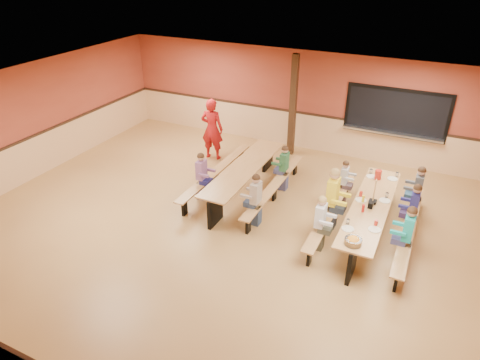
% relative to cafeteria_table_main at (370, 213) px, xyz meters
% --- Properties ---
extents(ground, '(12.00, 12.00, 0.00)m').
position_rel_cafeteria_table_main_xyz_m(ground, '(-2.76, -1.14, -0.53)').
color(ground, '#A3733D').
rests_on(ground, ground).
extents(room_envelope, '(12.04, 10.04, 3.02)m').
position_rel_cafeteria_table_main_xyz_m(room_envelope, '(-2.76, -1.14, 0.16)').
color(room_envelope, '#9B402D').
rests_on(room_envelope, ground).
extents(kitchen_pass_through, '(2.78, 0.28, 1.38)m').
position_rel_cafeteria_table_main_xyz_m(kitchen_pass_through, '(-0.16, 3.82, 0.96)').
color(kitchen_pass_through, black).
rests_on(kitchen_pass_through, ground).
extents(structural_post, '(0.18, 0.18, 3.00)m').
position_rel_cafeteria_table_main_xyz_m(structural_post, '(-2.96, 3.26, 0.97)').
color(structural_post, '#301D10').
rests_on(structural_post, ground).
extents(cafeteria_table_main, '(1.91, 3.70, 0.74)m').
position_rel_cafeteria_table_main_xyz_m(cafeteria_table_main, '(0.00, 0.00, 0.00)').
color(cafeteria_table_main, '#B78248').
rests_on(cafeteria_table_main, ground).
extents(cafeteria_table_second, '(1.91, 3.70, 0.74)m').
position_rel_cafeteria_table_main_xyz_m(cafeteria_table_second, '(-3.19, 0.46, 0.00)').
color(cafeteria_table_second, '#B78248').
rests_on(cafeteria_table_second, ground).
extents(seated_child_white_left, '(0.38, 0.31, 1.24)m').
position_rel_cafeteria_table_main_xyz_m(seated_child_white_left, '(-0.83, -0.96, 0.09)').
color(seated_child_white_left, silver).
rests_on(seated_child_white_left, ground).
extents(seated_adult_yellow, '(0.47, 0.39, 1.42)m').
position_rel_cafeteria_table_main_xyz_m(seated_adult_yellow, '(-0.83, -0.05, 0.18)').
color(seated_adult_yellow, yellow).
rests_on(seated_adult_yellow, ground).
extents(seated_child_grey_left, '(0.33, 0.27, 1.13)m').
position_rel_cafeteria_table_main_xyz_m(seated_child_grey_left, '(-0.83, 1.05, 0.04)').
color(seated_child_grey_left, '#BBBBBB').
rests_on(seated_child_grey_left, ground).
extents(seated_child_teal_right, '(0.40, 0.33, 1.27)m').
position_rel_cafeteria_table_main_xyz_m(seated_child_teal_right, '(0.83, -0.67, 0.11)').
color(seated_child_teal_right, '#1BADA8').
rests_on(seated_child_teal_right, ground).
extents(seated_child_navy_right, '(0.38, 0.31, 1.24)m').
position_rel_cafeteria_table_main_xyz_m(seated_child_navy_right, '(0.83, 0.36, 0.09)').
color(seated_child_navy_right, navy).
rests_on(seated_child_navy_right, ground).
extents(seated_child_char_right, '(0.39, 0.32, 1.25)m').
position_rel_cafeteria_table_main_xyz_m(seated_child_char_right, '(0.83, 1.22, 0.10)').
color(seated_child_char_right, '#4E5258').
rests_on(seated_child_char_right, ground).
extents(seated_child_purple_sec, '(0.38, 0.31, 1.23)m').
position_rel_cafeteria_table_main_xyz_m(seated_child_purple_sec, '(-4.02, -0.25, 0.09)').
color(seated_child_purple_sec, '#8C598C').
rests_on(seated_child_purple_sec, ground).
extents(seated_child_green_sec, '(0.37, 0.30, 1.20)m').
position_rel_cafeteria_table_main_xyz_m(seated_child_green_sec, '(-2.37, 1.07, 0.08)').
color(seated_child_green_sec, '#2C6239').
rests_on(seated_child_green_sec, ground).
extents(seated_child_tan_sec, '(0.39, 0.32, 1.25)m').
position_rel_cafeteria_table_main_xyz_m(seated_child_tan_sec, '(-2.37, -0.70, 0.10)').
color(seated_child_tan_sec, '#AF9F8D').
rests_on(seated_child_tan_sec, ground).
extents(standing_woman, '(0.71, 0.51, 1.83)m').
position_rel_cafeteria_table_main_xyz_m(standing_woman, '(-4.95, 1.95, 0.39)').
color(standing_woman, '#A41214').
rests_on(standing_woman, ground).
extents(punch_pitcher, '(0.16, 0.16, 0.22)m').
position_rel_cafeteria_table_main_xyz_m(punch_pitcher, '(-0.09, 1.26, 0.32)').
color(punch_pitcher, red).
rests_on(punch_pitcher, cafeteria_table_main).
extents(chip_bowl, '(0.32, 0.32, 0.15)m').
position_rel_cafeteria_table_main_xyz_m(chip_bowl, '(-0.04, -1.54, 0.29)').
color(chip_bowl, '#F5A626').
rests_on(chip_bowl, cafeteria_table_main).
extents(napkin_dispenser, '(0.10, 0.14, 0.13)m').
position_rel_cafeteria_table_main_xyz_m(napkin_dispenser, '(0.01, -0.11, 0.28)').
color(napkin_dispenser, black).
rests_on(napkin_dispenser, cafeteria_table_main).
extents(condiment_mustard, '(0.06, 0.06, 0.17)m').
position_rel_cafeteria_table_main_xyz_m(condiment_mustard, '(-0.18, 0.03, 0.30)').
color(condiment_mustard, yellow).
rests_on(condiment_mustard, cafeteria_table_main).
extents(condiment_ketchup, '(0.06, 0.06, 0.17)m').
position_rel_cafeteria_table_main_xyz_m(condiment_ketchup, '(-0.11, -0.34, 0.30)').
color(condiment_ketchup, '#B2140F').
rests_on(condiment_ketchup, cafeteria_table_main).
extents(table_paddle, '(0.16, 0.16, 0.56)m').
position_rel_cafeteria_table_main_xyz_m(table_paddle, '(0.01, 0.11, 0.35)').
color(table_paddle, black).
rests_on(table_paddle, cafeteria_table_main).
extents(place_settings, '(0.65, 3.30, 0.11)m').
position_rel_cafeteria_table_main_xyz_m(place_settings, '(0.00, 0.00, 0.27)').
color(place_settings, beige).
rests_on(place_settings, cafeteria_table_main).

